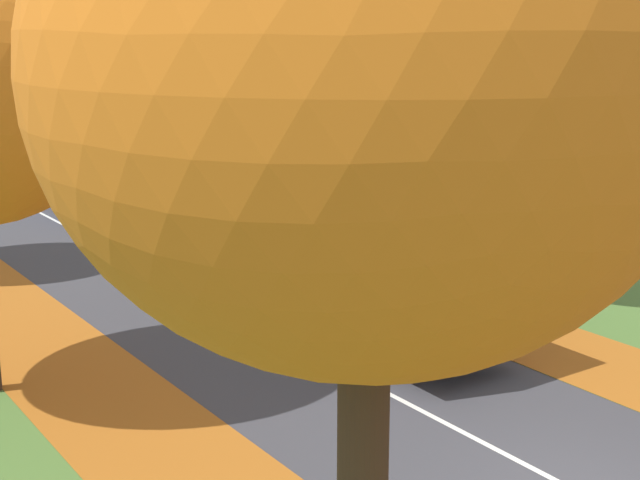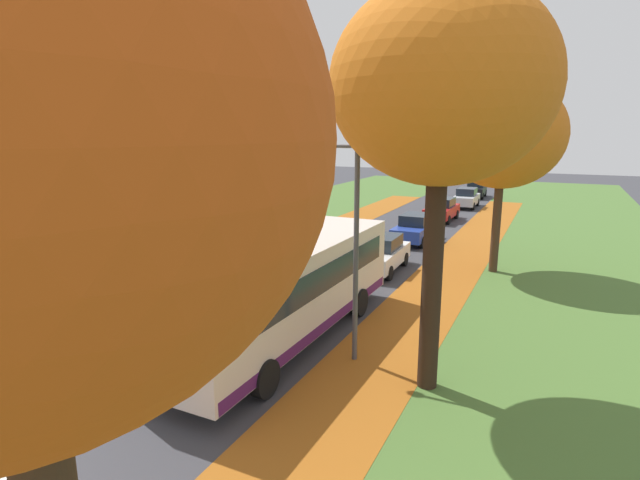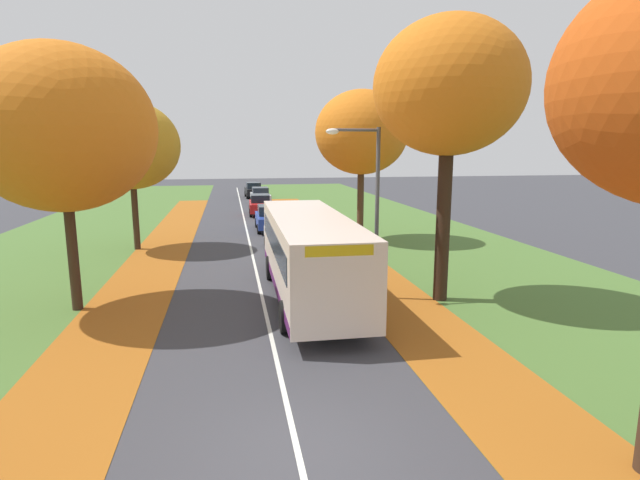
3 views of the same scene
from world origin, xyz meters
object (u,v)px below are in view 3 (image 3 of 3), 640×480
Objects in this scene: tree_right_mid at (361,133)px; car_white_lead at (284,235)px; car_red_third_in_line at (260,205)px; car_black_trailing at (254,190)px; tree_left_near at (61,129)px; streetlamp_right at (368,194)px; bus at (309,252)px; car_silver_fourth_in_line at (260,196)px; car_blue_following at (270,218)px; tree_left_mid at (131,146)px; tree_right_near at (449,88)px.

tree_right_mid reaches higher than car_white_lead.
car_red_third_in_line is 1.00× the size of car_black_trailing.
streetlamp_right is (9.82, -0.54, -2.16)m from tree_left_near.
bus is 30.25m from car_silver_fourth_in_line.
car_red_third_in_line is (7.52, 22.84, -5.08)m from tree_left_near.
car_blue_following is 0.99× the size of car_red_third_in_line.
car_blue_following is at bearing 33.56° from tree_left_mid.
car_blue_following is (7.43, 4.93, -4.60)m from tree_left_mid.
car_white_lead is at bearing -88.21° from car_blue_following.
tree_left_near is at bearing 176.84° from streetlamp_right.
tree_right_near is at bearing -5.27° from tree_left_near.
streetlamp_right is 0.58× the size of bus.
car_white_lead is (-4.68, -2.09, -5.33)m from tree_right_mid.
car_blue_following is at bearing 91.79° from car_white_lead.
tree_left_near reaches higher than tree_right_mid.
tree_right_mid is at bearing -79.69° from car_black_trailing.
car_silver_fourth_in_line is (0.15, 21.60, 0.00)m from car_white_lead.
streetlamp_right reaches higher than bus.
car_blue_following is 15.04m from car_silver_fourth_in_line.
tree_right_near is 0.92× the size of bus.
tree_left_near is 16.40m from tree_right_mid.
tree_left_mid is 12.34m from tree_right_mid.
car_white_lead is (0.04, 8.64, -0.89)m from bus.
car_white_lead is 1.01× the size of car_silver_fourth_in_line.
car_white_lead is 14.36m from car_red_third_in_line.
car_white_lead is at bearing -88.69° from car_red_third_in_line.
streetlamp_right is 1.43× the size of car_blue_following.
tree_left_near reaches higher than car_white_lead.
tree_left_mid is 1.82× the size of car_blue_following.
tree_right_near is at bearing -73.79° from car_blue_following.
car_blue_following and car_black_trailing have the same top height.
car_silver_fourth_in_line is (8.00, 30.08, -5.08)m from tree_left_near.
tree_left_near is 2.02× the size of car_silver_fourth_in_line.
bus reaches higher than car_blue_following.
bus is 2.47× the size of car_silver_fourth_in_line.
tree_right_near is at bearing -78.61° from car_red_third_in_line.
streetlamp_right reaches higher than car_red_third_in_line.
car_black_trailing is (-0.10, 37.22, -0.89)m from bus.
tree_left_mid is at bearing 167.87° from car_white_lead.
tree_right_near is 11.77m from tree_right_mid.
tree_right_near is 4.37m from streetlamp_right.
tree_right_mid is 12.53m from bus.
tree_right_near is 2.27× the size of car_silver_fourth_in_line.
car_silver_fourth_in_line is at bearing 86.26° from car_red_third_in_line.
tree_right_mid is 20.72m from car_silver_fourth_in_line.
car_red_third_in_line is at bearing 71.77° from tree_left_near.
tree_left_mid is at bearing -119.87° from car_red_third_in_line.
car_silver_fourth_in_line is at bearing 88.67° from car_blue_following.
car_blue_following is at bearing 63.07° from tree_left_near.
car_red_third_in_line is at bearing 95.61° from streetlamp_right.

